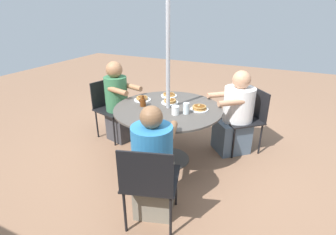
# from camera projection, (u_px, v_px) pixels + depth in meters

# --- Properties ---
(ground_plane) EXTENTS (12.00, 12.00, 0.00)m
(ground_plane) POSITION_uv_depth(u_px,v_px,m) (168.00, 159.00, 3.36)
(ground_plane) COLOR #8C664C
(patio_table) EXTENTS (1.28, 1.28, 0.71)m
(patio_table) POSITION_uv_depth(u_px,v_px,m) (168.00, 118.00, 3.13)
(patio_table) COLOR #4C4742
(patio_table) RESTS_ON ground
(umbrella_pole) EXTENTS (0.05, 0.05, 2.25)m
(umbrella_pole) POSITION_uv_depth(u_px,v_px,m) (168.00, 73.00, 2.91)
(umbrella_pole) COLOR #ADADB2
(umbrella_pole) RESTS_ON ground
(patio_chair_north) EXTENTS (0.65, 0.65, 0.83)m
(patio_chair_north) POSITION_uv_depth(u_px,v_px,m) (247.00, 115.00, 3.44)
(patio_chair_north) COLOR black
(patio_chair_north) RESTS_ON ground
(diner_north) EXTENTS (0.64, 0.62, 1.09)m
(diner_north) POSITION_uv_depth(u_px,v_px,m) (235.00, 117.00, 3.39)
(diner_north) COLOR slate
(diner_north) RESTS_ON ground
(patio_chair_east) EXTENTS (0.56, 0.56, 0.83)m
(patio_chair_east) POSITION_uv_depth(u_px,v_px,m) (111.00, 105.00, 3.80)
(patio_chair_east) COLOR black
(patio_chair_east) RESTS_ON ground
(diner_east) EXTENTS (0.55, 0.42, 1.14)m
(diner_east) POSITION_uv_depth(u_px,v_px,m) (118.00, 104.00, 3.68)
(diner_east) COLOR #3D3D42
(diner_east) RESTS_ON ground
(patio_chair_south) EXTENTS (0.57, 0.57, 0.83)m
(patio_chair_south) POSITION_uv_depth(u_px,v_px,m) (149.00, 180.00, 2.18)
(patio_chair_south) COLOR black
(patio_chair_south) RESTS_ON ground
(diner_south) EXTENTS (0.47, 0.57, 1.09)m
(diner_south) POSITION_uv_depth(u_px,v_px,m) (153.00, 167.00, 2.33)
(diner_south) COLOR gray
(diner_south) RESTS_ON ground
(pancake_plate_a) EXTENTS (0.21, 0.21, 0.06)m
(pancake_plate_a) POSITION_uv_depth(u_px,v_px,m) (170.00, 101.00, 3.22)
(pancake_plate_a) COLOR white
(pancake_plate_a) RESTS_ON patio_table
(pancake_plate_b) EXTENTS (0.21, 0.21, 0.06)m
(pancake_plate_b) POSITION_uv_depth(u_px,v_px,m) (199.00, 108.00, 3.01)
(pancake_plate_b) COLOR white
(pancake_plate_b) RESTS_ON patio_table
(pancake_plate_c) EXTENTS (0.21, 0.21, 0.06)m
(pancake_plate_c) POSITION_uv_depth(u_px,v_px,m) (150.00, 111.00, 2.92)
(pancake_plate_c) COLOR white
(pancake_plate_c) RESTS_ON patio_table
(pancake_plate_d) EXTENTS (0.21, 0.21, 0.05)m
(pancake_plate_d) POSITION_uv_depth(u_px,v_px,m) (169.00, 95.00, 3.46)
(pancake_plate_d) COLOR white
(pancake_plate_d) RESTS_ON patio_table
(pancake_plate_e) EXTENTS (0.21, 0.21, 0.06)m
(pancake_plate_e) POSITION_uv_depth(u_px,v_px,m) (142.00, 99.00, 3.31)
(pancake_plate_e) COLOR white
(pancake_plate_e) RESTS_ON patio_table
(syrup_bottle) EXTENTS (0.09, 0.07, 0.13)m
(syrup_bottle) POSITION_uv_depth(u_px,v_px,m) (143.00, 102.00, 3.11)
(syrup_bottle) COLOR #602D0F
(syrup_bottle) RESTS_ON patio_table
(coffee_cup) EXTENTS (0.09, 0.09, 0.10)m
(coffee_cup) POSITION_uv_depth(u_px,v_px,m) (175.00, 110.00, 2.87)
(coffee_cup) COLOR white
(coffee_cup) RESTS_ON patio_table
(drinking_glass_a) EXTENTS (0.07, 0.07, 0.12)m
(drinking_glass_a) POSITION_uv_depth(u_px,v_px,m) (186.00, 108.00, 2.89)
(drinking_glass_a) COLOR silver
(drinking_glass_a) RESTS_ON patio_table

